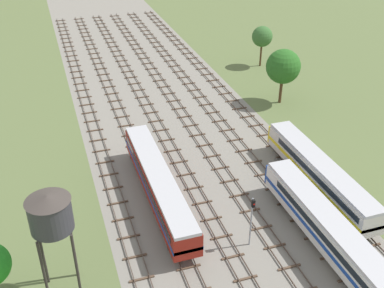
{
  "coord_description": "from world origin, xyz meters",
  "views": [
    {
      "loc": [
        -16.67,
        -2.13,
        32.75
      ],
      "look_at": [
        0.0,
        48.06,
        1.5
      ],
      "focal_mm": 43.6,
      "sensor_mm": 36.0,
      "label": 1
    }
  ],
  "objects_px": {
    "signal_post_nearest": "(252,216)",
    "passenger_coach_left_mid": "(158,182)",
    "diesel_railcar_centre_right_nearest": "(325,226)",
    "diesel_railcar_right_near": "(320,172)",
    "water_tower": "(50,214)"
  },
  "relations": [
    {
      "from": "signal_post_nearest",
      "to": "passenger_coach_left_mid",
      "type": "bearing_deg",
      "value": 124.83
    },
    {
      "from": "diesel_railcar_centre_right_nearest",
      "to": "passenger_coach_left_mid",
      "type": "height_order",
      "value": "same"
    },
    {
      "from": "diesel_railcar_right_near",
      "to": "signal_post_nearest",
      "type": "distance_m",
      "value": 12.91
    },
    {
      "from": "diesel_railcar_centre_right_nearest",
      "to": "diesel_railcar_right_near",
      "type": "xyz_separation_m",
      "value": [
        4.56,
        8.43,
        0.0
      ]
    },
    {
      "from": "diesel_railcar_centre_right_nearest",
      "to": "diesel_railcar_right_near",
      "type": "bearing_deg",
      "value": 61.57
    },
    {
      "from": "diesel_railcar_right_near",
      "to": "signal_post_nearest",
      "type": "bearing_deg",
      "value": -152.39
    },
    {
      "from": "diesel_railcar_centre_right_nearest",
      "to": "passenger_coach_left_mid",
      "type": "relative_size",
      "value": 0.93
    },
    {
      "from": "passenger_coach_left_mid",
      "to": "water_tower",
      "type": "height_order",
      "value": "water_tower"
    },
    {
      "from": "passenger_coach_left_mid",
      "to": "water_tower",
      "type": "distance_m",
      "value": 16.23
    },
    {
      "from": "diesel_railcar_centre_right_nearest",
      "to": "diesel_railcar_right_near",
      "type": "relative_size",
      "value": 1.0
    },
    {
      "from": "diesel_railcar_centre_right_nearest",
      "to": "signal_post_nearest",
      "type": "distance_m",
      "value": 7.35
    },
    {
      "from": "diesel_railcar_right_near",
      "to": "signal_post_nearest",
      "type": "height_order",
      "value": "signal_post_nearest"
    },
    {
      "from": "diesel_railcar_centre_right_nearest",
      "to": "water_tower",
      "type": "distance_m",
      "value": 25.94
    },
    {
      "from": "diesel_railcar_centre_right_nearest",
      "to": "signal_post_nearest",
      "type": "height_order",
      "value": "signal_post_nearest"
    },
    {
      "from": "signal_post_nearest",
      "to": "water_tower",
      "type": "bearing_deg",
      "value": -179.99
    }
  ]
}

